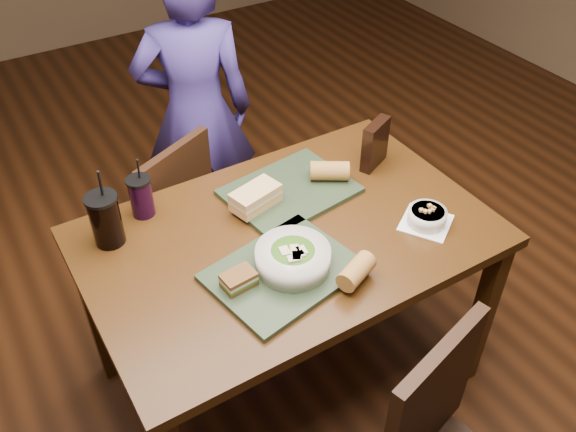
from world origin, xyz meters
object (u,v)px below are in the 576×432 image
object	(u,v)px
dining_table	(288,253)
baguette_far	(330,171)
soup_bowl	(427,216)
cup_berry	(141,196)
sandwich_far	(256,197)
sandwich_near	(239,280)
chip_bag	(375,144)
chair_far	(174,215)
cup_cola	(106,219)
diner	(196,113)
baguette_near	(356,271)
tray_far	(290,191)
salad_bowl	(293,257)
tray_near	(283,272)

from	to	relation	value
dining_table	baguette_far	size ratio (longest dim) A/B	9.57
soup_bowl	baguette_far	world-z (taller)	baguette_far
baguette_far	cup_berry	world-z (taller)	cup_berry
cup_berry	sandwich_far	bearing A→B (deg)	-28.13
dining_table	sandwich_near	distance (m)	0.32
chip_bag	soup_bowl	bearing A→B (deg)	-123.88
baguette_far	chair_far	bearing A→B (deg)	134.10
cup_cola	baguette_far	bearing A→B (deg)	-7.93
soup_bowl	chip_bag	distance (m)	0.37
cup_cola	cup_berry	distance (m)	0.16
baguette_far	sandwich_far	bearing A→B (deg)	178.97
sandwich_near	chip_bag	xyz separation A→B (m)	(0.72, 0.30, 0.05)
chair_far	sandwich_near	size ratio (longest dim) A/B	8.24
chair_far	diner	bearing A→B (deg)	50.04
soup_bowl	cup_cola	size ratio (longest dim) A/B	0.77
dining_table	cup_cola	xyz separation A→B (m)	(-0.50, 0.26, 0.18)
baguette_near	cup_berry	world-z (taller)	cup_berry
tray_far	sandwich_near	bearing A→B (deg)	-139.37
chair_far	baguette_near	bearing A→B (deg)	-75.94
chair_far	cup_cola	size ratio (longest dim) A/B	3.05
salad_bowl	baguette_near	distance (m)	0.19
tray_near	sandwich_near	bearing A→B (deg)	174.66
tray_near	chip_bag	bearing A→B (deg)	28.44
sandwich_far	salad_bowl	bearing A→B (deg)	-98.55
diner	chair_far	bearing A→B (deg)	70.14
chair_far	baguette_near	xyz separation A→B (m)	(0.23, -0.90, 0.33)
chair_far	baguette_far	world-z (taller)	chair_far
tray_far	cup_cola	size ratio (longest dim) A/B	1.53
tray_near	salad_bowl	xyz separation A→B (m)	(0.03, -0.00, 0.05)
sandwich_far	cup_cola	distance (m)	0.48
cup_berry	chair_far	bearing A→B (deg)	55.37
sandwich_far	diner	bearing A→B (deg)	80.48
diner	salad_bowl	xyz separation A→B (m)	(-0.18, -1.08, 0.11)
chair_far	dining_table	bearing A→B (deg)	-74.00
chair_far	cup_cola	bearing A→B (deg)	-133.47
dining_table	salad_bowl	world-z (taller)	salad_bowl
tray_near	baguette_near	world-z (taller)	baguette_near
diner	chip_bag	world-z (taller)	diner
tray_far	cup_cola	distance (m)	0.63
chair_far	sandwich_near	world-z (taller)	chair_far
dining_table	sandwich_near	size ratio (longest dim) A/B	12.77
tray_near	cup_cola	bearing A→B (deg)	133.50
baguette_near	sandwich_near	bearing A→B (deg)	152.86
cup_berry	diner	bearing A→B (deg)	52.36
chair_far	sandwich_far	size ratio (longest dim) A/B	4.59
sandwich_far	baguette_near	distance (m)	0.46
baguette_near	cup_berry	size ratio (longest dim) A/B	0.57
soup_bowl	chip_bag	size ratio (longest dim) A/B	1.19
tray_near	baguette_near	bearing A→B (deg)	-41.23
sandwich_near	tray_near	bearing A→B (deg)	-5.34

